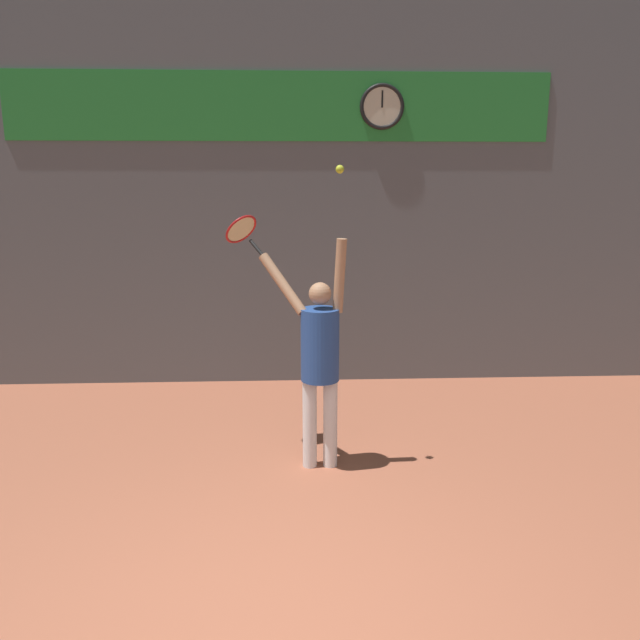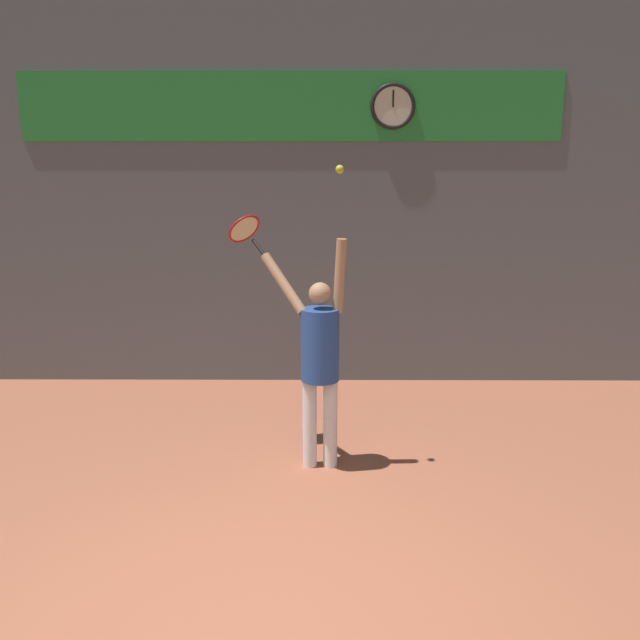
# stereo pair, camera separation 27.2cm
# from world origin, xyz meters

# --- Properties ---
(back_wall) EXTENTS (18.00, 0.10, 5.00)m
(back_wall) POSITION_xyz_m (0.00, 4.96, 2.50)
(back_wall) COLOR slate
(back_wall) RESTS_ON ground_plane
(sponsor_banner) EXTENTS (6.56, 0.02, 0.81)m
(sponsor_banner) POSITION_xyz_m (0.00, 4.90, 3.46)
(sponsor_banner) COLOR #288C38
(scoreboard_clock) EXTENTS (0.54, 0.05, 0.54)m
(scoreboard_clock) POSITION_xyz_m (1.23, 4.88, 3.46)
(scoreboard_clock) COLOR beige
(tennis_player) EXTENTS (0.81, 0.51, 2.12)m
(tennis_player) POSITION_xyz_m (0.36, 2.39, 1.08)
(tennis_player) COLOR white
(tennis_player) RESTS_ON ground_plane
(tennis_racket) EXTENTS (0.42, 0.42, 0.38)m
(tennis_racket) POSITION_xyz_m (-0.33, 2.86, 2.15)
(tennis_racket) COLOR black
(tennis_ball) EXTENTS (0.07, 0.07, 0.07)m
(tennis_ball) POSITION_xyz_m (0.53, 2.36, 2.69)
(tennis_ball) COLOR #CCDB2D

